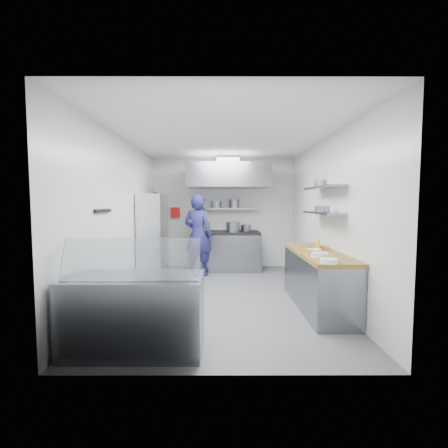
{
  "coord_description": "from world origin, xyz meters",
  "views": [
    {
      "loc": [
        -0.01,
        -5.28,
        1.66
      ],
      "look_at": [
        0.0,
        0.6,
        1.25
      ],
      "focal_mm": 24.0,
      "sensor_mm": 36.0,
      "label": 1
    }
  ],
  "objects_px": {
    "gas_range": "(228,252)",
    "chef": "(198,235)",
    "display_case": "(135,313)",
    "wire_rack": "(153,237)"
  },
  "relations": [
    {
      "from": "gas_range",
      "to": "chef",
      "type": "height_order",
      "value": "chef"
    },
    {
      "from": "chef",
      "to": "display_case",
      "type": "xyz_separation_m",
      "value": [
        -0.4,
        -3.55,
        -0.51
      ]
    },
    {
      "from": "chef",
      "to": "display_case",
      "type": "height_order",
      "value": "chef"
    },
    {
      "from": "gas_range",
      "to": "chef",
      "type": "relative_size",
      "value": 0.86
    },
    {
      "from": "gas_range",
      "to": "wire_rack",
      "type": "distance_m",
      "value": 1.94
    },
    {
      "from": "chef",
      "to": "wire_rack",
      "type": "distance_m",
      "value": 1.01
    },
    {
      "from": "gas_range",
      "to": "display_case",
      "type": "xyz_separation_m",
      "value": [
        -1.1,
        -4.1,
        -0.03
      ]
    },
    {
      "from": "chef",
      "to": "gas_range",
      "type": "bearing_deg",
      "value": -121.79
    },
    {
      "from": "wire_rack",
      "to": "display_case",
      "type": "xyz_separation_m",
      "value": [
        0.53,
        -3.16,
        -0.5
      ]
    },
    {
      "from": "display_case",
      "to": "wire_rack",
      "type": "bearing_deg",
      "value": 99.54
    }
  ]
}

